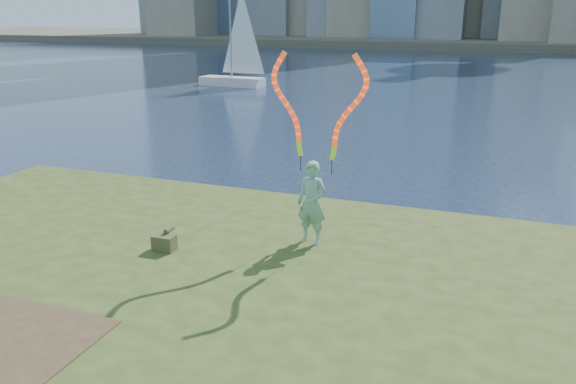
% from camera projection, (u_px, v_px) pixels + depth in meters
% --- Properties ---
extents(ground, '(320.00, 320.00, 0.00)m').
position_uv_depth(ground, '(212.00, 320.00, 10.03)').
color(ground, '#18243C').
rests_on(ground, ground).
extents(grassy_knoll, '(20.00, 18.00, 0.80)m').
position_uv_depth(grassy_knoll, '(135.00, 379.00, 7.88)').
color(grassy_knoll, '#364518').
rests_on(grassy_knoll, ground).
extents(far_shore, '(320.00, 40.00, 1.20)m').
position_uv_depth(far_shore, '(475.00, 41.00, 94.68)').
color(far_shore, '#4E4939').
rests_on(far_shore, ground).
extents(woman_with_ribbons, '(2.06, 0.50, 4.07)m').
position_uv_depth(woman_with_ribbons, '(313.00, 176.00, 10.97)').
color(woman_with_ribbons, '#176A35').
rests_on(woman_with_ribbons, grassy_knoll).
extents(canvas_bag, '(0.44, 0.50, 0.41)m').
position_uv_depth(canvas_bag, '(165.00, 242.00, 10.98)').
color(canvas_bag, '#444324').
rests_on(canvas_bag, grassy_knoll).
extents(sailboat, '(5.24, 1.98, 7.88)m').
position_uv_depth(sailboat, '(235.00, 67.00, 41.25)').
color(sailboat, silver).
rests_on(sailboat, ground).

